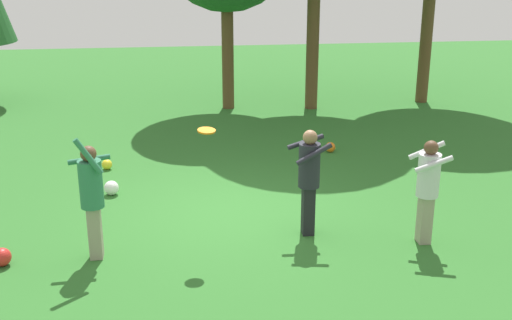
# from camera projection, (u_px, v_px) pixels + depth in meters

# --- Properties ---
(ground_plane) EXTENTS (40.00, 40.00, 0.00)m
(ground_plane) POSITION_uv_depth(u_px,v_px,m) (234.00, 212.00, 11.12)
(ground_plane) COLOR #2D6B28
(person_thrower) EXTENTS (0.61, 0.53, 1.93)m
(person_thrower) POSITION_uv_depth(u_px,v_px,m) (92.00, 192.00, 9.17)
(person_thrower) COLOR gray
(person_thrower) RESTS_ON ground_plane
(person_catcher) EXTENTS (0.65, 0.56, 1.74)m
(person_catcher) POSITION_uv_depth(u_px,v_px,m) (309.00, 173.00, 9.97)
(person_catcher) COLOR black
(person_catcher) RESTS_ON ground_plane
(person_bystander) EXTENTS (0.61, 0.53, 1.66)m
(person_bystander) POSITION_uv_depth(u_px,v_px,m) (428.00, 183.00, 9.68)
(person_bystander) COLOR gray
(person_bystander) RESTS_ON ground_plane
(frisbee) EXTENTS (0.36, 0.36, 0.05)m
(frisbee) POSITION_uv_depth(u_px,v_px,m) (207.00, 131.00, 9.31)
(frisbee) COLOR orange
(ball_white) EXTENTS (0.27, 0.27, 0.27)m
(ball_white) POSITION_uv_depth(u_px,v_px,m) (111.00, 188.00, 11.87)
(ball_white) COLOR white
(ball_white) RESTS_ON ground_plane
(ball_yellow) EXTENTS (0.22, 0.22, 0.22)m
(ball_yellow) POSITION_uv_depth(u_px,v_px,m) (107.00, 164.00, 13.24)
(ball_yellow) COLOR yellow
(ball_yellow) RESTS_ON ground_plane
(ball_orange) EXTENTS (0.23, 0.23, 0.23)m
(ball_orange) POSITION_uv_depth(u_px,v_px,m) (330.00, 147.00, 14.37)
(ball_orange) COLOR orange
(ball_orange) RESTS_ON ground_plane
(ball_red) EXTENTS (0.27, 0.27, 0.27)m
(ball_red) POSITION_uv_depth(u_px,v_px,m) (2.00, 257.00, 9.21)
(ball_red) COLOR red
(ball_red) RESTS_ON ground_plane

